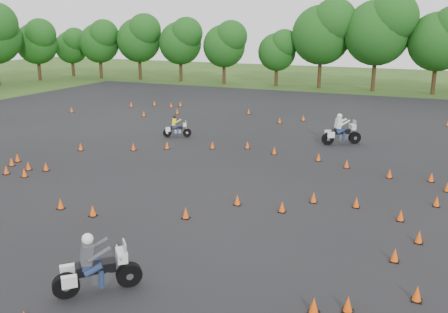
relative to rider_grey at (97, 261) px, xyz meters
name	(u,v)px	position (x,y,z in m)	size (l,w,h in m)	color
ground	(188,206)	(-0.81, 7.35, -1.00)	(140.00, 140.00, 0.00)	#2D5119
asphalt_pad	(239,169)	(-0.81, 13.35, -1.00)	(62.00, 62.00, 0.00)	black
treeline	(354,52)	(0.52, 41.91, 3.62)	(87.13, 32.69, 11.20)	#184A15
traffic_cones	(232,166)	(-1.03, 13.01, -0.77)	(36.32, 32.72, 0.45)	#FC520A
rider_grey	(97,261)	(0.00, 0.00, 0.00)	(2.58, 0.79, 2.00)	#414349
rider_yellow	(177,126)	(-7.46, 18.76, -0.25)	(1.94, 0.60, 1.50)	yellow
rider_white	(342,129)	(3.25, 21.14, 0.01)	(2.61, 0.80, 2.02)	silver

